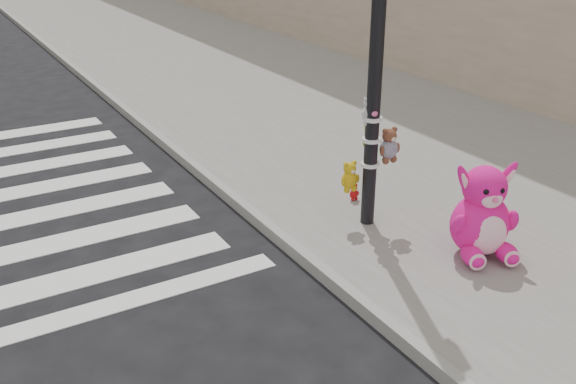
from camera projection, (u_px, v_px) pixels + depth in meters
sidewalk_near at (241, 70)px, 15.35m from camera, size 7.00×80.00×0.14m
curb_edge at (98, 88)px, 13.76m from camera, size 0.12×80.00×0.15m
signal_pole at (375, 87)px, 7.09m from camera, size 0.70×0.48×4.00m
pink_bunny at (482, 217)px, 6.87m from camera, size 0.88×0.95×1.07m
red_teddy at (354, 192)px, 8.29m from camera, size 0.16×0.11×0.22m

